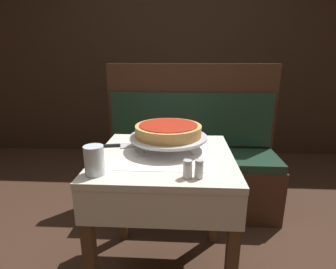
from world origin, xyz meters
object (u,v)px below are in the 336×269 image
(pizza_pan_stand, at_px, (168,138))
(condiment_caddy, at_px, (191,98))
(pizza_server, at_px, (113,146))
(deep_dish_pizza, at_px, (168,130))
(napkin_holder, at_px, (156,129))
(dining_table_front, at_px, (165,175))
(pepper_shaker, at_px, (199,169))
(water_glass_near, at_px, (94,160))
(salt_shaker, at_px, (188,169))
(booth_bench, at_px, (190,168))
(dining_table_rear, at_px, (190,113))

(pizza_pan_stand, distance_m, condiment_caddy, 1.51)
(pizza_server, bearing_deg, deep_dish_pizza, -4.07)
(pizza_pan_stand, height_order, napkin_holder, napkin_holder)
(dining_table_front, distance_m, pepper_shaker, 0.34)
(water_glass_near, bearing_deg, pizza_server, 92.76)
(salt_shaker, relative_size, napkin_holder, 0.73)
(deep_dish_pizza, height_order, water_glass_near, deep_dish_pizza)
(deep_dish_pizza, xyz_separation_m, pepper_shaker, (0.14, -0.33, -0.07))
(booth_bench, relative_size, pizza_pan_stand, 3.33)
(booth_bench, xyz_separation_m, salt_shaker, (-0.05, -0.99, 0.43))
(deep_dish_pizza, distance_m, water_glass_near, 0.44)
(pepper_shaker, bearing_deg, deep_dish_pizza, 113.12)
(dining_table_front, relative_size, dining_table_rear, 1.00)
(pizza_server, bearing_deg, pepper_shaker, -38.48)
(booth_bench, distance_m, salt_shaker, 1.08)
(dining_table_rear, xyz_separation_m, salt_shaker, (-0.06, -1.85, 0.16))
(pizza_pan_stand, distance_m, pepper_shaker, 0.36)
(pizza_server, bearing_deg, water_glass_near, -87.24)
(deep_dish_pizza, distance_m, condiment_caddy, 1.52)
(booth_bench, bearing_deg, deep_dish_pizza, -102.24)
(deep_dish_pizza, relative_size, pizza_server, 1.17)
(condiment_caddy, bearing_deg, pizza_pan_stand, -95.90)
(booth_bench, bearing_deg, pizza_pan_stand, -102.24)
(dining_table_front, xyz_separation_m, napkin_holder, (-0.07, 0.30, 0.16))
(salt_shaker, bearing_deg, deep_dish_pizza, 106.11)
(booth_bench, height_order, salt_shaker, booth_bench)
(pizza_server, relative_size, water_glass_near, 2.41)
(booth_bench, distance_m, condiment_caddy, 0.96)
(dining_table_rear, height_order, pizza_pan_stand, pizza_pan_stand)
(booth_bench, xyz_separation_m, water_glass_near, (-0.43, -0.98, 0.46))
(pizza_pan_stand, relative_size, napkin_holder, 4.07)
(booth_bench, distance_m, pizza_server, 0.87)
(dining_table_front, height_order, pizza_server, pizza_server)
(pepper_shaker, relative_size, condiment_caddy, 0.47)
(dining_table_rear, relative_size, deep_dish_pizza, 2.16)
(pizza_pan_stand, distance_m, salt_shaker, 0.35)
(dining_table_front, xyz_separation_m, booth_bench, (0.16, 0.73, -0.28))
(dining_table_front, bearing_deg, salt_shaker, -66.61)
(dining_table_front, distance_m, deep_dish_pizza, 0.23)
(dining_table_rear, bearing_deg, salt_shaker, -91.90)
(deep_dish_pizza, bearing_deg, pizza_pan_stand, 135.00)
(pepper_shaker, distance_m, condiment_caddy, 1.84)
(dining_table_rear, height_order, deep_dish_pizza, deep_dish_pizza)
(pizza_pan_stand, xyz_separation_m, salt_shaker, (0.10, -0.33, -0.03))
(dining_table_rear, height_order, salt_shaker, salt_shaker)
(water_glass_near, bearing_deg, condiment_caddy, 76.36)
(deep_dish_pizza, relative_size, napkin_holder, 3.44)
(dining_table_rear, bearing_deg, napkin_holder, -100.83)
(napkin_holder, bearing_deg, condiment_caddy, 79.22)
(deep_dish_pizza, distance_m, napkin_holder, 0.25)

